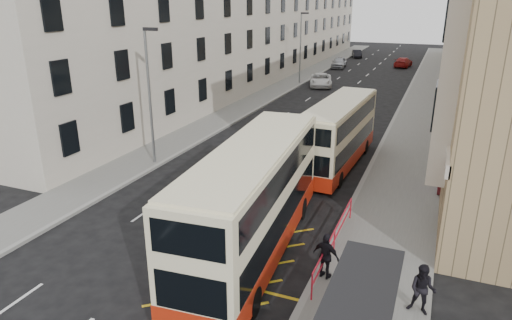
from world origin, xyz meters
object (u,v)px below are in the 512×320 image
at_px(car_dark, 357,54).
at_px(white_van, 321,80).
at_px(bus_shelter, 364,320).
at_px(double_decker_front, 253,201).
at_px(car_red, 403,62).
at_px(double_decker_rear, 338,134).
at_px(street_lamp_near, 150,90).
at_px(street_lamp_far, 301,44).
at_px(pedestrian_mid, 423,290).
at_px(car_silver, 339,62).
at_px(pedestrian_far, 326,256).

bearing_deg(car_dark, white_van, -104.83).
bearing_deg(car_dark, bus_shelter, -96.59).
xyz_separation_m(double_decker_front, car_red, (0.38, 56.62, -1.60)).
relative_size(double_decker_rear, car_dark, 2.59).
relative_size(car_dark, car_red, 0.81).
height_order(street_lamp_near, street_lamp_far, same).
relative_size(pedestrian_mid, car_red, 0.35).
bearing_deg(street_lamp_near, double_decker_rear, 20.88).
bearing_deg(street_lamp_far, double_decker_rear, -68.28).
bearing_deg(car_silver, pedestrian_far, -82.90).
bearing_deg(street_lamp_near, car_dark, 88.50).
height_order(double_decker_rear, pedestrian_mid, double_decker_rear).
bearing_deg(pedestrian_far, car_silver, -61.48).
distance_m(street_lamp_far, double_decker_front, 38.56).
bearing_deg(pedestrian_far, double_decker_front, 2.64).
relative_size(bus_shelter, car_dark, 1.09).
distance_m(street_lamp_far, car_red, 22.11).
xyz_separation_m(street_lamp_far, car_dark, (1.52, 28.10, -3.99)).
height_order(bus_shelter, double_decker_front, double_decker_front).
height_order(double_decker_front, pedestrian_mid, double_decker_front).
xyz_separation_m(pedestrian_mid, car_red, (-6.04, 58.16, -0.31)).
bearing_deg(double_decker_front, white_van, 96.03).
height_order(double_decker_rear, car_silver, double_decker_rear).
xyz_separation_m(street_lamp_near, white_van, (2.69, 29.51, -3.91)).
height_order(bus_shelter, car_dark, bus_shelter).
distance_m(street_lamp_near, pedestrian_mid, 18.62).
distance_m(car_dark, car_red, 12.16).
distance_m(double_decker_front, white_van, 37.46).
relative_size(street_lamp_near, car_silver, 1.70).
distance_m(pedestrian_far, white_van, 38.86).
relative_size(street_lamp_far, pedestrian_mid, 4.65).
xyz_separation_m(car_silver, car_red, (8.59, 4.52, -0.10)).
height_order(double_decker_front, double_decker_rear, double_decker_front).
height_order(white_van, car_red, white_van).
bearing_deg(double_decker_rear, car_red, 93.32).
relative_size(street_lamp_near, double_decker_front, 0.70).
height_order(bus_shelter, pedestrian_mid, bus_shelter).
bearing_deg(white_van, car_silver, 80.16).
distance_m(street_lamp_near, car_silver, 45.01).
relative_size(white_van, car_silver, 1.11).
bearing_deg(white_van, street_lamp_near, -109.99).
bearing_deg(double_decker_front, car_red, 85.04).
xyz_separation_m(street_lamp_far, car_red, (9.96, 19.35, -3.93)).
height_order(street_lamp_far, car_dark, street_lamp_far).
height_order(double_decker_rear, white_van, double_decker_rear).
relative_size(pedestrian_far, car_red, 0.36).
relative_size(double_decker_front, pedestrian_far, 6.55).
height_order(car_silver, car_red, car_silver).
relative_size(pedestrian_mid, pedestrian_far, 0.98).
height_order(pedestrian_mid, white_van, pedestrian_mid).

